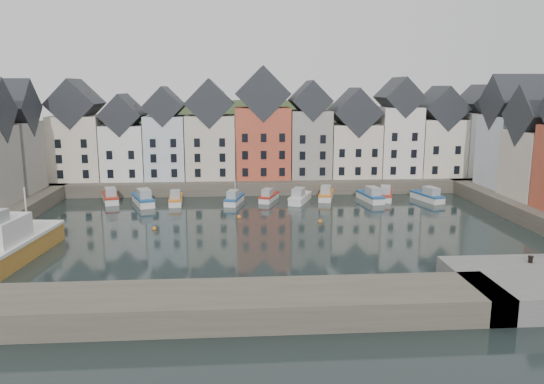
{
  "coord_description": "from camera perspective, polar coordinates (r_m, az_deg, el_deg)",
  "views": [
    {
      "loc": [
        -4.52,
        -58.03,
        16.43
      ],
      "look_at": [
        0.09,
        6.0,
        3.75
      ],
      "focal_mm": 35.0,
      "sensor_mm": 36.0,
      "label": 1
    }
  ],
  "objects": [
    {
      "name": "far_terrace",
      "position": [
        86.7,
        1.02,
        6.17
      ],
      "size": [
        72.37,
        8.16,
        17.78
      ],
      "color": "#EFE0C8",
      "rests_on": "far_quay"
    },
    {
      "name": "boat_c",
      "position": [
        77.33,
        -10.33,
        -0.77
      ],
      "size": [
        2.2,
        5.97,
        2.25
      ],
      "rotation": [
        0.0,
        0.0,
        0.06
      ],
      "color": "silver",
      "rests_on": "ground"
    },
    {
      "name": "large_vessel",
      "position": [
        57.13,
        -26.0,
        -5.0
      ],
      "size": [
        5.1,
        13.66,
        6.94
      ],
      "rotation": [
        0.0,
        0.0,
        -0.11
      ],
      "color": "#A9752D",
      "rests_on": "ground"
    },
    {
      "name": "boat_g",
      "position": [
        79.65,
        5.84,
        -0.27
      ],
      "size": [
        3.36,
        6.41,
        2.36
      ],
      "rotation": [
        0.0,
        0.0,
        -0.25
      ],
      "color": "silver",
      "rests_on": "ground"
    },
    {
      "name": "far_quay",
      "position": [
        89.48,
        -1.16,
        1.24
      ],
      "size": [
        90.0,
        16.0,
        2.0
      ],
      "primitive_type": "cube",
      "color": "#4E463C",
      "rests_on": "ground"
    },
    {
      "name": "mooring_buoys",
      "position": [
        65.42,
        -3.54,
        -3.26
      ],
      "size": [
        20.5,
        5.5,
        0.5
      ],
      "color": "orange",
      "rests_on": "ground"
    },
    {
      "name": "ground",
      "position": [
        60.48,
        0.32,
        -4.59
      ],
      "size": [
        260.0,
        260.0,
        0.0
      ],
      "primitive_type": "plane",
      "color": "black",
      "rests_on": "ground"
    },
    {
      "name": "boat_h",
      "position": [
        79.24,
        10.56,
        -0.44
      ],
      "size": [
        2.98,
        6.63,
        2.45
      ],
      "rotation": [
        0.0,
        0.0,
        0.16
      ],
      "color": "silver",
      "rests_on": "ground"
    },
    {
      "name": "boat_j",
      "position": [
        81.38,
        16.42,
        -0.42
      ],
      "size": [
        3.51,
        6.51,
        2.39
      ],
      "rotation": [
        0.0,
        0.0,
        0.27
      ],
      "color": "silver",
      "rests_on": "ground"
    },
    {
      "name": "boat_d",
      "position": [
        76.44,
        -4.11,
        -0.72
      ],
      "size": [
        3.13,
        6.05,
        11.06
      ],
      "rotation": [
        0.0,
        0.0,
        -0.24
      ],
      "color": "silver",
      "rests_on": "ground"
    },
    {
      "name": "near_wall",
      "position": [
        39.57,
        -12.01,
        -12.03
      ],
      "size": [
        50.0,
        6.0,
        2.0
      ],
      "primitive_type": "cube",
      "color": "#4E463C",
      "rests_on": "ground"
    },
    {
      "name": "boat_b",
      "position": [
        77.74,
        -13.67,
        -0.76
      ],
      "size": [
        4.32,
        7.1,
        2.61
      ],
      "rotation": [
        0.0,
        0.0,
        0.35
      ],
      "color": "silver",
      "rests_on": "ground"
    },
    {
      "name": "boat_e",
      "position": [
        78.1,
        -0.37,
        -0.51
      ],
      "size": [
        3.42,
        5.65,
        2.08
      ],
      "rotation": [
        0.0,
        0.0,
        -0.35
      ],
      "color": "silver",
      "rests_on": "ground"
    },
    {
      "name": "boat_f",
      "position": [
        77.12,
        2.99,
        -0.59
      ],
      "size": [
        4.17,
        6.64,
        2.44
      ],
      "rotation": [
        0.0,
        0.0,
        -0.38
      ],
      "color": "silver",
      "rests_on": "ground"
    },
    {
      "name": "mooring_bollard",
      "position": [
        49.72,
        26.05,
        -6.5
      ],
      "size": [
        0.48,
        0.48,
        0.56
      ],
      "color": "black",
      "rests_on": "near_quay"
    },
    {
      "name": "boat_i",
      "position": [
        80.82,
        12.09,
        -0.29
      ],
      "size": [
        3.6,
        6.48,
        2.38
      ],
      "rotation": [
        0.0,
        0.0,
        -0.29
      ],
      "color": "silver",
      "rests_on": "ground"
    },
    {
      "name": "boat_a",
      "position": [
        80.75,
        -16.98,
        -0.53
      ],
      "size": [
        3.7,
        6.63,
        2.43
      ],
      "rotation": [
        0.0,
        0.0,
        0.29
      ],
      "color": "silver",
      "rests_on": "ground"
    },
    {
      "name": "hillside",
      "position": [
        119.18,
        -1.77,
        -5.6
      ],
      "size": [
        153.6,
        70.4,
        64.0
      ],
      "color": "#25381C",
      "rests_on": "ground"
    }
  ]
}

